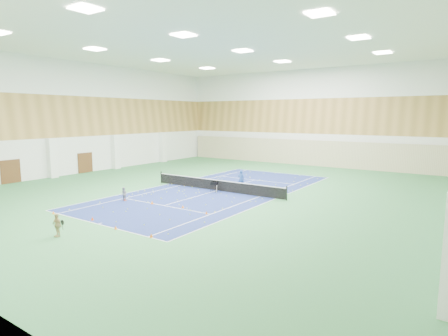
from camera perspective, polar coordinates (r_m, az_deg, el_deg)
The scene contains 22 objects.
ground at distance 31.52m, azimuth -1.11°, elevation -3.48°, with size 40.00×40.00×0.00m, color #317240.
room_shell at distance 30.89m, azimuth -1.14°, elevation 7.49°, with size 36.00×40.00×12.00m, color white, non-canonical shape.
wood_cladding at distance 30.93m, azimuth -1.15°, elevation 11.20°, with size 36.00×40.00×8.00m, color #AA803F, non-canonical shape.
ceiling_light_grid at distance 31.40m, azimuth -1.17°, elevation 18.36°, with size 21.40×25.40×0.06m, color white, non-canonical shape.
court_surface at distance 31.52m, azimuth -1.11°, elevation -3.47°, with size 10.97×23.77×0.01m, color navy.
tennis_balls_scatter at distance 31.51m, azimuth -1.11°, elevation -3.40°, with size 10.57×22.77×0.07m, color #D3ED28, non-canonical shape.
tennis_net at distance 31.41m, azimuth -1.11°, elevation -2.50°, with size 12.80×0.10×1.10m, color black, non-canonical shape.
back_curtain at distance 48.55m, azimuth 12.61°, elevation 2.28°, with size 35.40×0.16×3.20m, color #C6B793.
door_left_a at distance 40.13m, azimuth -29.74°, elevation -0.47°, with size 0.08×1.80×2.20m, color #593319.
door_left_b at distance 44.13m, azimuth -20.38°, elevation 0.76°, with size 0.08×1.80×2.20m, color #593319.
coach at distance 32.55m, azimuth 2.62°, elevation -1.71°, with size 0.58×0.38×1.58m, color #1F4691.
child_court at distance 28.65m, azimuth -15.02°, elevation -3.87°, with size 0.50×0.39×1.04m, color gray.
child_apron at distance 21.52m, azimuth -24.10°, elevation -7.96°, with size 0.72×0.30×1.23m, color tan.
ball_cart at distance 30.86m, azimuth -1.53°, elevation -2.88°, with size 0.52×0.52×0.90m, color black, non-canonical shape.
cone_svc_a at distance 28.82m, azimuth -14.82°, elevation -4.61°, with size 0.21×0.21×0.23m, color #F0400C.
cone_svc_b at distance 27.28m, azimuth -10.90°, elevation -5.18°, with size 0.23×0.23×0.25m, color orange.
cone_svc_c at distance 25.84m, azimuth -6.29°, elevation -5.86°, with size 0.20×0.20×0.22m, color orange.
cone_svc_d at distance 24.19m, azimuth -2.70°, elevation -6.81°, with size 0.17×0.17×0.19m, color orange.
cone_base_a at distance 26.58m, azimuth -24.57°, elevation -6.18°, with size 0.17×0.17×0.19m, color orange.
cone_base_b at distance 24.13m, azimuth -19.43°, elevation -7.27°, with size 0.20×0.20×0.22m, color #DB3F0B.
cone_base_c at distance 21.90m, azimuth -16.19°, elevation -8.71°, with size 0.18×0.18×0.20m, color orange.
cone_base_d at distance 20.04m, azimuth -11.03°, elevation -10.07°, with size 0.20×0.20×0.22m, color orange.
Camera 1 is at (18.01, -25.09, 6.27)m, focal length 30.00 mm.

